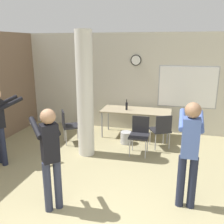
# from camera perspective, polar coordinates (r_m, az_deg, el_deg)

# --- Properties ---
(wall_back) EXTENTS (8.00, 0.15, 2.80)m
(wall_back) POSITION_cam_1_polar(r_m,az_deg,el_deg) (7.28, 7.05, 6.56)
(wall_back) COLOR beige
(wall_back) RESTS_ON ground_plane
(support_pillar) EXTENTS (0.37, 0.37, 2.80)m
(support_pillar) POSITION_cam_1_polar(r_m,az_deg,el_deg) (5.56, -6.20, 3.81)
(support_pillar) COLOR silver
(support_pillar) RESTS_ON ground_plane
(folding_table) EXTENTS (1.87, 0.78, 0.75)m
(folding_table) POSITION_cam_1_polar(r_m,az_deg,el_deg) (6.84, 5.52, 0.09)
(folding_table) COLOR tan
(folding_table) RESTS_ON ground_plane
(bottle_on_table) EXTENTS (0.06, 0.06, 0.29)m
(bottle_on_table) POSITION_cam_1_polar(r_m,az_deg,el_deg) (6.79, 3.35, 1.40)
(bottle_on_table) COLOR black
(bottle_on_table) RESTS_ON folding_table
(waste_bin) EXTENTS (0.29, 0.29, 0.31)m
(waste_bin) POSITION_cam_1_polar(r_m,az_deg,el_deg) (6.50, 3.24, -5.85)
(waste_bin) COLOR #B2B2B7
(waste_bin) RESTS_ON ground_plane
(chair_near_pillar) EXTENTS (0.61, 0.61, 0.87)m
(chair_near_pillar) POSITION_cam_1_polar(r_m,az_deg,el_deg) (6.50, -9.86, -2.72)
(chair_near_pillar) COLOR #232328
(chair_near_pillar) RESTS_ON ground_plane
(chair_table_right) EXTENTS (0.59, 0.59, 0.87)m
(chair_table_right) POSITION_cam_1_polar(r_m,az_deg,el_deg) (6.18, 11.20, -3.75)
(chair_table_right) COLOR #232328
(chair_table_right) RESTS_ON ground_plane
(chair_table_front) EXTENTS (0.44, 0.44, 0.87)m
(chair_table_front) POSITION_cam_1_polar(r_m,az_deg,el_deg) (5.83, 6.32, -4.72)
(chair_table_front) COLOR #232328
(chair_table_front) RESTS_ON ground_plane
(person_playing_front) EXTENTS (0.63, 0.62, 1.63)m
(person_playing_front) POSITION_cam_1_polar(r_m,az_deg,el_deg) (3.86, -14.01, -8.88)
(person_playing_front) COLOR #2D3347
(person_playing_front) RESTS_ON ground_plane
(person_watching_back) EXTENTS (0.58, 0.66, 1.64)m
(person_watching_back) POSITION_cam_1_polar(r_m,az_deg,el_deg) (5.66, -24.27, -1.82)
(person_watching_back) COLOR #1E2338
(person_watching_back) RESTS_ON ground_plane
(person_playing_side) EXTENTS (0.38, 0.67, 1.71)m
(person_playing_side) POSITION_cam_1_polar(r_m,az_deg,el_deg) (3.97, 17.31, -7.71)
(person_playing_side) COLOR #1E2338
(person_playing_side) RESTS_ON ground_plane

